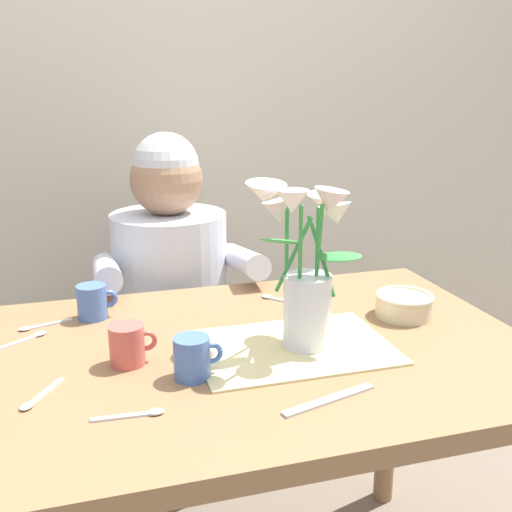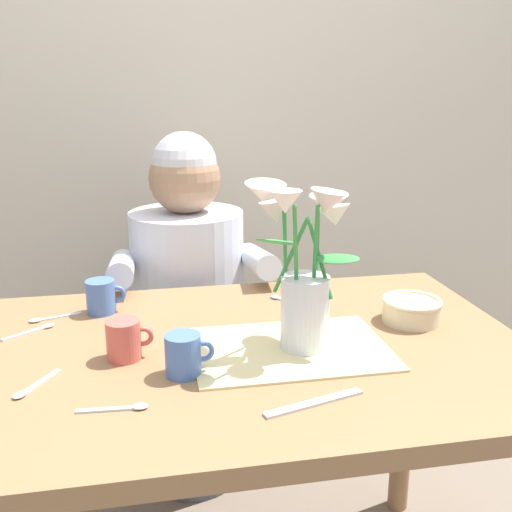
{
  "view_description": "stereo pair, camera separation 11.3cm",
  "coord_description": "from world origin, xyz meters",
  "px_view_note": "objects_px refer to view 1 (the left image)",
  "views": [
    {
      "loc": [
        -0.3,
        -1.1,
        1.27
      ],
      "look_at": [
        0.04,
        0.05,
        0.92
      ],
      "focal_mm": 41.97,
      "sensor_mm": 36.0,
      "label": 1
    },
    {
      "loc": [
        -0.19,
        -1.12,
        1.27
      ],
      "look_at": [
        0.04,
        0.05,
        0.92
      ],
      "focal_mm": 41.97,
      "sensor_mm": 36.0,
      "label": 2
    }
  ],
  "objects_px": {
    "seated_person": "(173,321)",
    "flower_vase": "(306,263)",
    "ceramic_mug": "(193,358)",
    "tea_cup": "(93,302)",
    "ceramic_bowl": "(404,304)",
    "coffee_cup": "(128,345)",
    "dinner_knife": "(329,400)"
  },
  "relations": [
    {
      "from": "dinner_knife",
      "to": "tea_cup",
      "type": "distance_m",
      "value": 0.63
    },
    {
      "from": "seated_person",
      "to": "coffee_cup",
      "type": "relative_size",
      "value": 12.2
    },
    {
      "from": "flower_vase",
      "to": "tea_cup",
      "type": "xyz_separation_m",
      "value": [
        -0.42,
        0.28,
        -0.14
      ]
    },
    {
      "from": "coffee_cup",
      "to": "tea_cup",
      "type": "bearing_deg",
      "value": 102.5
    },
    {
      "from": "ceramic_bowl",
      "to": "ceramic_mug",
      "type": "relative_size",
      "value": 1.46
    },
    {
      "from": "seated_person",
      "to": "coffee_cup",
      "type": "bearing_deg",
      "value": -107.27
    },
    {
      "from": "seated_person",
      "to": "tea_cup",
      "type": "relative_size",
      "value": 12.2
    },
    {
      "from": "flower_vase",
      "to": "tea_cup",
      "type": "bearing_deg",
      "value": 146.07
    },
    {
      "from": "seated_person",
      "to": "ceramic_mug",
      "type": "bearing_deg",
      "value": -96.8
    },
    {
      "from": "flower_vase",
      "to": "coffee_cup",
      "type": "height_order",
      "value": "flower_vase"
    },
    {
      "from": "seated_person",
      "to": "tea_cup",
      "type": "xyz_separation_m",
      "value": [
        -0.23,
        -0.36,
        0.22
      ]
    },
    {
      "from": "seated_person",
      "to": "flower_vase",
      "type": "xyz_separation_m",
      "value": [
        0.18,
        -0.64,
        0.36
      ]
    },
    {
      "from": "dinner_knife",
      "to": "flower_vase",
      "type": "bearing_deg",
      "value": 64.6
    },
    {
      "from": "ceramic_bowl",
      "to": "ceramic_mug",
      "type": "xyz_separation_m",
      "value": [
        -0.53,
        -0.16,
        0.01
      ]
    },
    {
      "from": "flower_vase",
      "to": "ceramic_mug",
      "type": "bearing_deg",
      "value": -163.18
    },
    {
      "from": "tea_cup",
      "to": "coffee_cup",
      "type": "bearing_deg",
      "value": -77.5
    },
    {
      "from": "seated_person",
      "to": "dinner_knife",
      "type": "distance_m",
      "value": 0.9
    },
    {
      "from": "flower_vase",
      "to": "coffee_cup",
      "type": "bearing_deg",
      "value": 177.41
    },
    {
      "from": "ceramic_bowl",
      "to": "seated_person",
      "type": "bearing_deg",
      "value": 130.11
    },
    {
      "from": "ceramic_bowl",
      "to": "coffee_cup",
      "type": "xyz_separation_m",
      "value": [
        -0.64,
        -0.07,
        0.01
      ]
    },
    {
      "from": "ceramic_bowl",
      "to": "tea_cup",
      "type": "height_order",
      "value": "tea_cup"
    },
    {
      "from": "ceramic_mug",
      "to": "coffee_cup",
      "type": "height_order",
      "value": "same"
    },
    {
      "from": "flower_vase",
      "to": "ceramic_mug",
      "type": "relative_size",
      "value": 3.67
    },
    {
      "from": "seated_person",
      "to": "flower_vase",
      "type": "relative_size",
      "value": 3.32
    },
    {
      "from": "flower_vase",
      "to": "tea_cup",
      "type": "distance_m",
      "value": 0.52
    },
    {
      "from": "flower_vase",
      "to": "ceramic_mug",
      "type": "distance_m",
      "value": 0.29
    },
    {
      "from": "tea_cup",
      "to": "ceramic_mug",
      "type": "distance_m",
      "value": 0.39
    },
    {
      "from": "seated_person",
      "to": "ceramic_bowl",
      "type": "xyz_separation_m",
      "value": [
        0.47,
        -0.55,
        0.21
      ]
    },
    {
      "from": "dinner_knife",
      "to": "coffee_cup",
      "type": "relative_size",
      "value": 2.04
    },
    {
      "from": "tea_cup",
      "to": "coffee_cup",
      "type": "distance_m",
      "value": 0.27
    },
    {
      "from": "flower_vase",
      "to": "dinner_knife",
      "type": "xyz_separation_m",
      "value": [
        -0.04,
        -0.23,
        -0.18
      ]
    },
    {
      "from": "flower_vase",
      "to": "dinner_knife",
      "type": "distance_m",
      "value": 0.29
    }
  ]
}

